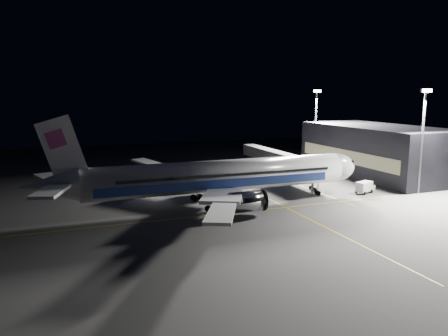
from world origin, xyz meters
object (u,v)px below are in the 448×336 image
safety_cone_a (173,189)px  baggage_tug (155,187)px  safety_cone_b (189,188)px  airliner (215,177)px  floodlight_mast_south (423,132)px  service_truck (365,187)px  jet_bridge (281,159)px  safety_cone_c (225,187)px  floodlight_mast_north (316,120)px

safety_cone_a → baggage_tug: bearing=152.0°
safety_cone_a → safety_cone_b: size_ratio=0.96×
airliner → baggage_tug: (-7.57, 15.62, -4.40)m
floodlight_mast_south → safety_cone_a: bearing=156.3°
baggage_tug → safety_cone_b: (6.82, -2.06, -0.44)m
floodlight_mast_south → baggage_tug: (-48.65, 21.63, -11.61)m
service_truck → safety_cone_b: bearing=133.2°
jet_bridge → safety_cone_a: 27.82m
jet_bridge → safety_cone_b: (-23.83, -4.49, -4.26)m
safety_cone_b → floodlight_mast_south: bearing=-25.1°
safety_cone_b → safety_cone_c: size_ratio=1.08×
floodlight_mast_north → floodlight_mast_south: same height
safety_cone_a → safety_cone_b: safety_cone_b is taller
safety_cone_a → floodlight_mast_south: bearing=-23.7°
floodlight_mast_south → service_truck: (-9.61, 4.17, -11.10)m
floodlight_mast_south → safety_cone_c: bearing=152.1°
baggage_tug → safety_cone_a: bearing=-10.3°
airliner → service_truck: (31.47, -1.84, -3.89)m
floodlight_mast_north → safety_cone_a: bearing=-158.0°
safety_cone_c → service_truck: bearing=-29.5°
airliner → safety_cone_c: size_ratio=102.78×
jet_bridge → service_truck: (8.39, -19.90, -3.31)m
jet_bridge → safety_cone_b: jet_bridge is taller
floodlight_mast_north → safety_cone_b: (-41.83, -18.42, -12.05)m
airliner → baggage_tug: airliner is taller
airliner → jet_bridge: airliner is taller
service_truck → safety_cone_c: size_ratio=8.31×
baggage_tug → floodlight_mast_south: bearing=-6.3°
airliner → baggage_tug: size_ratio=22.63×
service_truck → safety_cone_b: (-32.22, 15.41, -0.94)m
safety_cone_a → safety_cone_c: (10.66, -1.53, -0.01)m
jet_bridge → safety_cone_a: size_ratio=55.27×
floodlight_mast_south → service_truck: floodlight_mast_south is taller
floodlight_mast_north → safety_cone_a: floodlight_mast_north is taller
baggage_tug → safety_cone_b: size_ratio=4.20×
baggage_tug → safety_cone_c: (14.16, -3.39, -0.46)m
service_truck → airliner: bearing=155.4°
floodlight_mast_north → floodlight_mast_south: size_ratio=1.00×
floodlight_mast_south → baggage_tug: size_ratio=7.62×
baggage_tug → safety_cone_c: bearing=4.2°
jet_bridge → safety_cone_c: 18.01m
service_truck → safety_cone_b: size_ratio=7.67×
floodlight_mast_north → floodlight_mast_south: bearing=-90.0°
floodlight_mast_south → safety_cone_c: 40.84m
service_truck → safety_cone_c: (-24.88, 14.07, -0.97)m
floodlight_mast_south → safety_cone_b: size_ratio=31.96×
floodlight_mast_north → service_truck: 36.88m
floodlight_mast_north → safety_cone_c: (-34.49, -19.76, -12.07)m
floodlight_mast_south → jet_bridge: bearing=126.8°
safety_cone_a → safety_cone_b: bearing=-3.4°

